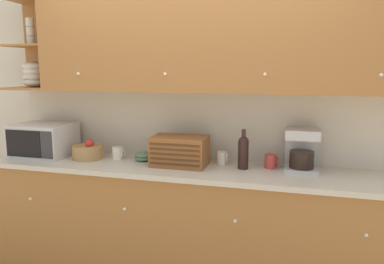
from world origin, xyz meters
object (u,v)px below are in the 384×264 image
Objects in this scene: wine_bottle at (243,151)px; mug at (271,161)px; mug_blue_second at (222,158)px; bread_box at (180,151)px; bowl_stack_on_counter at (144,156)px; fruit_basket at (88,152)px; mug_patterned_third at (118,153)px; coffee_maker at (302,150)px; microwave at (44,140)px.

wine_bottle is 2.92× the size of mug.
bread_box is at bearing -157.60° from mug_blue_second.
mug_blue_second is 0.22m from wine_bottle.
mug_blue_second is at bearing 22.40° from bread_box.
bowl_stack_on_counter is at bearing 166.16° from bread_box.
wine_bottle reaches higher than fruit_basket.
wine_bottle is at bearing -1.28° from mug_patterned_third.
wine_bottle is (0.50, 0.04, 0.02)m from bread_box.
bread_box is at bearing -175.32° from wine_bottle.
coffee_maker reaches higher than mug.
bread_box is at bearing -173.04° from coffee_maker.
bread_box is 4.07× the size of mug.
mug is (0.21, 0.08, -0.09)m from wine_bottle.
mug is at bearing 2.35° from mug_patterned_third.
bowl_stack_on_counter is 0.54× the size of wine_bottle.
fruit_basket is 0.84m from bread_box.
wine_bottle is (1.34, 0.03, 0.08)m from fruit_basket.
mug_patterned_third is at bearing -175.78° from mug_blue_second.
microwave is at bearing -179.08° from wine_bottle.
mug is at bearing 1.80° from bowl_stack_on_counter.
fruit_basket is 0.84× the size of wine_bottle.
coffee_maker is (2.22, 0.10, 0.02)m from microwave.
bread_box is at bearing -0.46° from fruit_basket.
mug_patterned_third is 1.52m from coffee_maker.
bowl_stack_on_counter is at bearing 9.10° from fruit_basket.
fruit_basket is 0.81× the size of coffee_maker.
microwave reaches higher than mug_patterned_third.
fruit_basket is 1.56× the size of bowl_stack_on_counter.
bowl_stack_on_counter is (0.23, 0.02, -0.02)m from mug_patterned_third.
bowl_stack_on_counter is 1.29m from coffee_maker.
mug is at bearing 179.07° from coffee_maker.
bread_box is (0.35, -0.09, 0.09)m from bowl_stack_on_counter.
fruit_basket is at bearing -173.82° from mug_blue_second.
bread_box is at bearing -170.55° from mug.
bowl_stack_on_counter is at bearing 4.47° from microwave.
coffee_maker reaches higher than microwave.
mug_blue_second is at bearing 4.01° from bowl_stack_on_counter.
mug_blue_second is 0.34× the size of wine_bottle.
bread_box is (0.84, -0.01, 0.06)m from fruit_basket.
coffee_maker is (1.52, 0.05, 0.11)m from mug_patterned_third.
microwave is 1.60m from mug_blue_second.
fruit_basket is at bearing -167.09° from mug_patterned_third.
bread_box is 4.16× the size of mug_blue_second.
coffee_maker reaches higher than mug_blue_second.
wine_bottle is (0.85, -0.04, 0.11)m from bowl_stack_on_counter.
mug reaches higher than bowl_stack_on_counter.
fruit_basket is 0.60× the size of bread_box.
mug_patterned_third is at bearing 4.34° from microwave.
mug_patterned_third is at bearing -177.65° from mug.
fruit_basket is 1.34m from wine_bottle.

